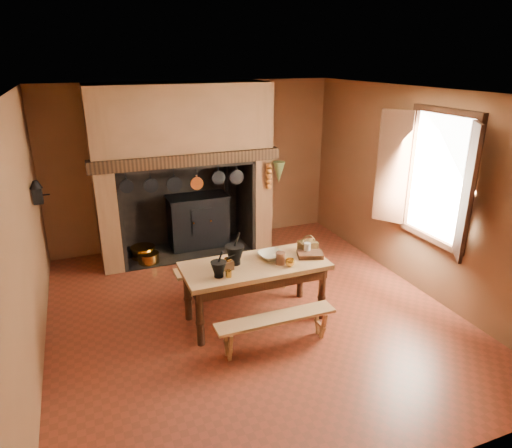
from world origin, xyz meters
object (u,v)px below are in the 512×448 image
Objects in this scene: mixing_bowl at (271,256)px; wicker_basket at (308,245)px; work_table at (255,273)px; coffee_grinder at (228,264)px; bench_front at (276,324)px; iron_range at (199,220)px.

mixing_bowl is 0.55m from wicker_basket.
coffee_grinder is (-0.36, -0.03, 0.19)m from work_table.
coffee_grinder is 1.16m from wicker_basket.
bench_front is 4.46× the size of mixing_bowl.
coffee_grinder is 0.62m from mixing_bowl.
mixing_bowl is (0.29, -2.51, 0.33)m from iron_range.
work_table is at bearing 90.00° from bench_front.
coffee_grinder is at bearing -171.01° from mixing_bowl.
bench_front is 1.24m from wicker_basket.
coffee_grinder is at bearing 119.67° from bench_front.
work_table is 9.94× the size of coffee_grinder.
wicker_basket is (0.84, -2.45, 0.36)m from iron_range.
iron_range is 8.88× the size of coffee_grinder.
iron_range reaches higher than mixing_bowl.
iron_range is 2.55m from mixing_bowl.
bench_front is 6.05× the size of wicker_basket.
coffee_grinder is 0.56× the size of mixing_bowl.
mixing_bowl reaches higher than work_table.
iron_range reaches higher than work_table.
work_table reaches higher than bench_front.
wicker_basket is (1.15, 0.15, 0.00)m from coffee_grinder.
bench_front is 7.91× the size of coffee_grinder.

